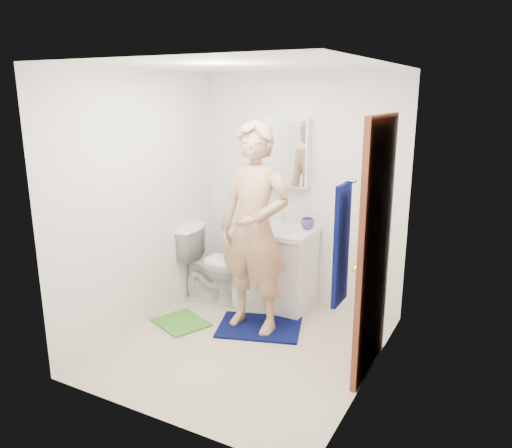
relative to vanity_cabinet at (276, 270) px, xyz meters
The scene contains 22 objects.
floor 1.01m from the vanity_cabinet, 80.69° to the right, with size 2.20×2.40×0.02m, color beige.
ceiling 2.21m from the vanity_cabinet, 80.69° to the right, with size 2.20×2.40×0.02m, color white.
wall_back 0.87m from the vanity_cabinet, 63.05° to the left, with size 2.20×0.02×2.40m, color white.
wall_front 2.28m from the vanity_cabinet, 85.96° to the right, with size 2.20×0.02×2.40m, color white.
wall_left 1.55m from the vanity_cabinet, 136.37° to the right, with size 0.02×2.40×2.40m, color white.
wall_right 1.75m from the vanity_cabinet, 35.99° to the right, with size 0.02×2.40×2.40m, color white.
vanity_cabinet is the anchor object (origin of this frame).
countertop 0.43m from the vanity_cabinet, ahead, with size 0.79×0.59×0.05m, color white.
sink_basin 0.44m from the vanity_cabinet, ahead, with size 0.40×0.40×0.03m, color white.
faucet 0.54m from the vanity_cabinet, 90.00° to the left, with size 0.03×0.03×0.12m, color silver.
medicine_cabinet 1.22m from the vanity_cabinet, 90.00° to the left, with size 0.50×0.12×0.70m, color white.
mirror_panel 1.21m from the vanity_cabinet, 90.00° to the left, with size 0.46×0.01×0.66m, color white.
door 1.57m from the vanity_cabinet, 32.20° to the right, with size 0.05×0.80×2.05m, color brown.
door_knob 1.69m from the vanity_cabinet, 42.72° to the right, with size 0.07×0.07×0.07m, color gold.
towel 2.08m from the vanity_cabinet, 51.53° to the right, with size 0.03×0.24×0.80m, color #070E47.
towel_hook 2.30m from the vanity_cabinet, 50.60° to the right, with size 0.02×0.02×0.06m, color silver.
toilet 0.64m from the vanity_cabinet, 163.68° to the right, with size 0.46×0.81×0.83m, color white.
bath_mat 0.69m from the vanity_cabinet, 79.89° to the right, with size 0.78×0.55×0.02m, color #070E47.
green_rug 1.11m from the vanity_cabinet, 126.84° to the right, with size 0.49×0.42×0.02m, color #4A9A33.
soap_dispenser 0.60m from the vanity_cabinet, 163.34° to the right, with size 0.08×0.09×0.19m, color #C75D64.
toothbrush_cup 0.59m from the vanity_cabinet, 25.28° to the left, with size 0.14×0.14×0.11m, color #624292.
man 0.84m from the vanity_cabinet, 84.08° to the right, with size 0.71×0.47×1.94m, color tan.
Camera 1 is at (1.99, -3.53, 2.20)m, focal length 35.00 mm.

